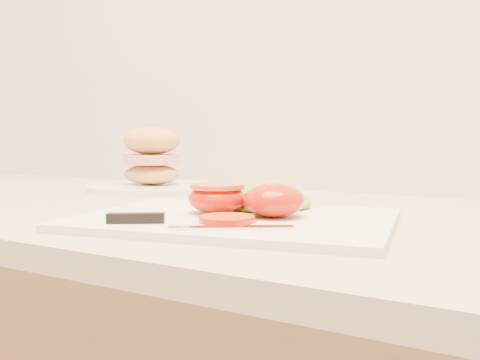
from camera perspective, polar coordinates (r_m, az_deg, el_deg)
The scene contains 8 objects.
cutting_board at distance 0.68m, azimuth -0.43°, elevation -4.26°, with size 0.39×0.28×0.01m, color white.
tomato_half_dome at distance 0.67m, azimuth 3.63°, elevation -2.15°, with size 0.08×0.08×0.04m, color red.
tomato_half_cut at distance 0.70m, azimuth -2.43°, elevation -1.84°, with size 0.08×0.08×0.04m.
tomato_slice_0 at distance 0.63m, azimuth -1.42°, elevation -4.16°, with size 0.07×0.07×0.01m, color orange.
lettuce_leaf_0 at distance 0.76m, azimuth 0.51°, elevation -1.80°, with size 0.16×0.11×0.03m, color #85BB31.
lettuce_leaf_1 at distance 0.75m, azimuth 4.14°, elevation -2.19°, with size 0.10×0.07×0.02m, color #85BB31.
knife at distance 0.61m, azimuth -7.29°, elevation -4.44°, with size 0.21×0.09×0.01m.
sandwich_plate at distance 1.11m, azimuth -9.39°, elevation 1.35°, with size 0.26×0.26×0.13m.
Camera 1 is at (0.02, 0.99, 1.04)m, focal length 40.00 mm.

